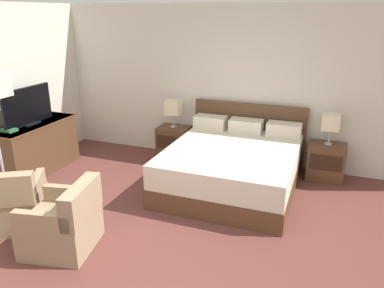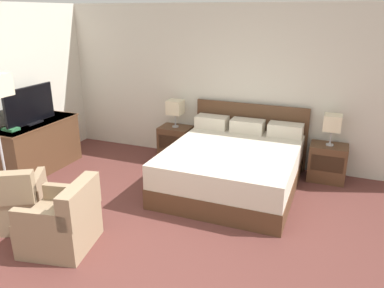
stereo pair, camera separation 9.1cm
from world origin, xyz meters
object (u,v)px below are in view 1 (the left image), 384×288
table_lamp_right (331,122)px  nightstand_right (326,162)px  table_lamp_left (174,108)px  armchair_companion (64,224)px  book_red_cover (9,130)px  bed (233,165)px  nightstand_left (174,142)px  dresser (36,147)px  tv (28,107)px  armchair_by_window (12,204)px

table_lamp_right → nightstand_right: bearing=-90.0°
table_lamp_left → armchair_companion: 2.93m
table_lamp_right → book_red_cover: size_ratio=2.13×
bed → nightstand_left: size_ratio=3.73×
table_lamp_left → table_lamp_right: (2.50, 0.00, 0.00)m
nightstand_right → nightstand_left: bearing=180.0°
table_lamp_left → armchair_companion: table_lamp_left is taller
nightstand_right → armchair_companion: bearing=-131.5°
nightstand_left → dresser: size_ratio=0.39×
table_lamp_left → armchair_companion: (-0.03, -2.87, -0.61)m
armchair_companion → nightstand_left: bearing=89.3°
bed → table_lamp_left: size_ratio=4.46×
nightstand_left → book_red_cover: size_ratio=2.55×
nightstand_left → tv: tv is taller
dresser → book_red_cover: 0.60m
table_lamp_left → book_red_cover: (-1.81, -1.77, -0.08)m
nightstand_right → armchair_by_window: size_ratio=0.59×
bed → armchair_companion: 2.47m
dresser → tv: 0.66m
dresser → tv: bearing=-86.9°
nightstand_right → dresser: size_ratio=0.39×
armchair_by_window → dresser: bearing=122.6°
dresser → armchair_companion: bearing=-41.2°
table_lamp_left → nightstand_right: bearing=-0.0°
tv → armchair_by_window: tv is taller
book_red_cover → table_lamp_left: bearing=44.3°
nightstand_left → tv: (-1.79, -1.37, 0.79)m
table_lamp_left → table_lamp_right: same height
armchair_by_window → table_lamp_right: bearing=38.8°
table_lamp_left → book_red_cover: bearing=-135.7°
table_lamp_right → dresser: 4.52m
armchair_companion → armchair_by_window: bearing=170.9°
nightstand_left → nightstand_right: 2.50m
armchair_by_window → tv: bearing=123.5°
tv → armchair_by_window: (0.90, -1.36, -0.79)m
nightstand_right → book_red_cover: 4.69m
dresser → tv: tv is taller
nightstand_left → dresser: (-1.79, -1.33, 0.13)m
nightstand_left → armchair_by_window: 2.87m
bed → table_lamp_right: 1.57m
nightstand_right → table_lamp_left: 2.57m
book_red_cover → armchair_companion: book_red_cover is taller
nightstand_left → table_lamp_right: bearing=0.0°
table_lamp_right → armchair_companion: size_ratio=0.57×
dresser → armchair_companion: (1.76, -1.54, -0.12)m
bed → nightstand_right: (1.25, 0.76, -0.05)m
table_lamp_left → book_red_cover: size_ratio=2.13×
bed → book_red_cover: bed is taller
bed → armchair_companion: size_ratio=2.55×
bed → table_lamp_right: bed is taller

